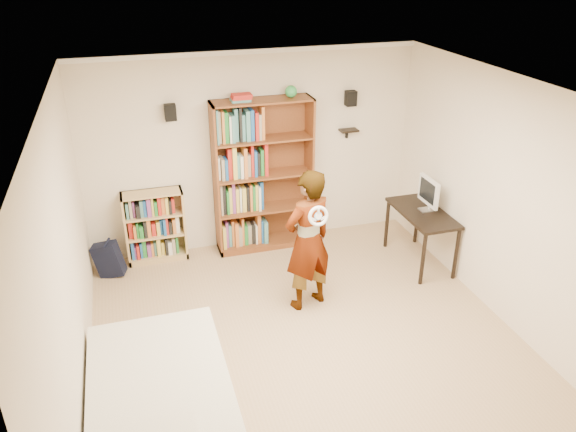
% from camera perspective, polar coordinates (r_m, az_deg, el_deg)
% --- Properties ---
extents(ground, '(4.50, 5.00, 0.01)m').
position_cam_1_polar(ground, '(6.17, 2.31, -13.06)').
color(ground, tan).
rests_on(ground, ground).
extents(room_shell, '(4.52, 5.02, 2.71)m').
position_cam_1_polar(room_shell, '(5.24, 2.65, 2.06)').
color(room_shell, silver).
rests_on(room_shell, ground).
extents(crown_molding, '(4.50, 5.00, 0.06)m').
position_cam_1_polar(crown_molding, '(4.94, 2.87, 11.72)').
color(crown_molding, white).
rests_on(crown_molding, room_shell).
extents(speaker_left, '(0.14, 0.12, 0.20)m').
position_cam_1_polar(speaker_left, '(7.18, -11.87, 10.27)').
color(speaker_left, black).
rests_on(speaker_left, room_shell).
extents(speaker_right, '(0.14, 0.12, 0.20)m').
position_cam_1_polar(speaker_right, '(7.75, 6.39, 11.80)').
color(speaker_right, black).
rests_on(speaker_right, room_shell).
extents(wall_shelf, '(0.25, 0.16, 0.02)m').
position_cam_1_polar(wall_shelf, '(7.88, 6.20, 8.65)').
color(wall_shelf, black).
rests_on(wall_shelf, room_shell).
extents(tall_bookshelf, '(1.32, 0.39, 2.10)m').
position_cam_1_polar(tall_bookshelf, '(7.58, -2.51, 4.03)').
color(tall_bookshelf, brown).
rests_on(tall_bookshelf, ground).
extents(low_bookshelf, '(0.79, 0.30, 0.98)m').
position_cam_1_polar(low_bookshelf, '(7.66, -13.35, -1.02)').
color(low_bookshelf, tan).
rests_on(low_bookshelf, ground).
extents(computer_desk, '(0.55, 1.10, 0.75)m').
position_cam_1_polar(computer_desk, '(7.64, 13.25, -2.08)').
color(computer_desk, black).
rests_on(computer_desk, ground).
extents(imac, '(0.11, 0.45, 0.44)m').
position_cam_1_polar(imac, '(7.43, 13.95, 2.11)').
color(imac, silver).
rests_on(imac, computer_desk).
extents(daybed, '(1.24, 1.91, 0.56)m').
position_cam_1_polar(daybed, '(5.36, -12.87, -17.07)').
color(daybed, silver).
rests_on(daybed, ground).
extents(person, '(0.72, 0.59, 1.71)m').
position_cam_1_polar(person, '(6.35, 2.04, -2.52)').
color(person, black).
rests_on(person, ground).
extents(wii_wheel, '(0.23, 0.09, 0.23)m').
position_cam_1_polar(wii_wheel, '(5.87, 3.10, -0.02)').
color(wii_wheel, silver).
rests_on(wii_wheel, person).
extents(navy_bag, '(0.40, 0.32, 0.48)m').
position_cam_1_polar(navy_bag, '(7.57, -17.76, -4.18)').
color(navy_bag, black).
rests_on(navy_bag, ground).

